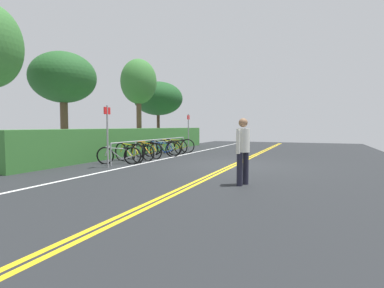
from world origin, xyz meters
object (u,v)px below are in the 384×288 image
Objects in this scene: sign_post_near at (107,130)px; bicycle_7 at (178,146)px; bicycle_6 at (172,147)px; sign_post_far at (188,129)px; bicycle_1 at (129,152)px; tree_extra at (158,99)px; pedestrian at (243,147)px; bicycle_5 at (164,148)px; tree_mid at (63,78)px; bike_rack at (155,144)px; tree_far_right at (139,82)px; bicycle_3 at (148,150)px; bicycle_0 at (119,155)px; bicycle_2 at (139,152)px; bicycle_4 at (162,149)px.

bicycle_7 is at bearing 2.82° from sign_post_near.
bicycle_6 is 0.84× the size of sign_post_far.
bicycle_1 is 10.22m from tree_extra.
sign_post_far is (9.09, 5.29, 0.36)m from pedestrian.
bicycle_5 is 0.36× the size of tree_mid.
tree_extra is at bearing 36.43° from pedestrian.
tree_far_right is at bearing 41.55° from bike_rack.
bike_rack is 1.20× the size of tree_far_right.
bicycle_0 is at bearing -177.11° from bicycle_3.
bicycle_5 is at bearing 0.85° from bicycle_2.
tree_mid is (-1.69, 4.23, 3.29)m from bicycle_4.
bicycle_4 is (0.82, -0.27, -0.01)m from bicycle_3.
sign_post_near is (-6.29, -0.31, 0.92)m from bicycle_7.
bicycle_6 is at bearing -50.85° from tree_mid.
bicycle_3 is 1.02× the size of bicycle_4.
tree_far_right is at bearing 77.39° from bicycle_7.
bicycle_5 is 1.50m from bicycle_7.
bicycle_2 is (1.49, 0.06, -0.00)m from bicycle_0.
pedestrian is 15.29m from tree_extra.
tree_far_right is at bearing -14.76° from tree_mid.
bicycle_3 is 0.99× the size of bicycle_5.
bicycle_3 is (0.80, 0.06, 0.03)m from bicycle_2.
pedestrian is at bearing -104.46° from sign_post_near.
bicycle_3 is 0.97× the size of bicycle_6.
bicycle_5 is (1.13, 0.10, -0.26)m from bike_rack.
bicycle_1 is 1.45m from bicycle_3.
sign_post_far is at bearing -36.25° from tree_mid.
sign_post_far is (4.56, -0.02, 0.92)m from bicycle_3.
bicycle_4 is at bearing 43.30° from pedestrian.
bicycle_6 is at bearing -145.12° from tree_extra.
bicycle_0 is 5.69m from pedestrian.
tree_mid is (-5.43, 3.98, 2.35)m from sign_post_far.
tree_far_right is (-0.90, 2.79, 2.70)m from sign_post_far.
tree_far_right reaches higher than tree_mid.
tree_mid is (2.38, 4.32, 2.35)m from sign_post_near.
sign_post_far is 0.44× the size of tree_mid.
bicycle_4 is 0.95× the size of bicycle_6.
bicycle_1 is 6.84m from tree_far_right.
bicycle_6 is at bearing 3.20° from bike_rack.
bicycle_4 is 3.86m from sign_post_far.
bicycle_0 is 0.95× the size of bicycle_3.
sign_post_far is 7.14m from tree_mid.
bicycle_2 is 6.47m from pedestrian.
bike_rack is 1.88m from bicycle_1.
bike_rack is 3.97× the size of bicycle_2.
bicycle_0 and bicycle_2 have the same top height.
sign_post_far is (4.15, 0.10, 0.66)m from bike_rack.
bicycle_2 is at bearing 6.98° from sign_post_near.
bicycle_7 is 0.36× the size of tree_mid.
bicycle_7 is at bearing 0.15° from bicycle_2.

